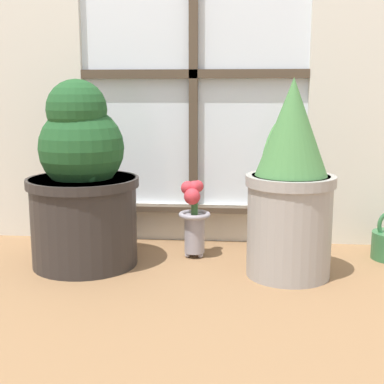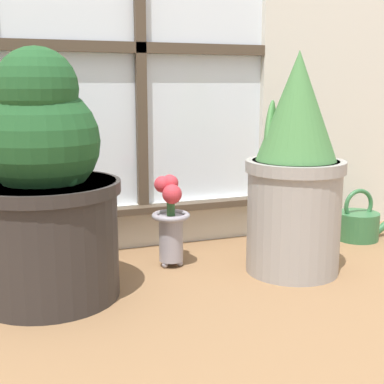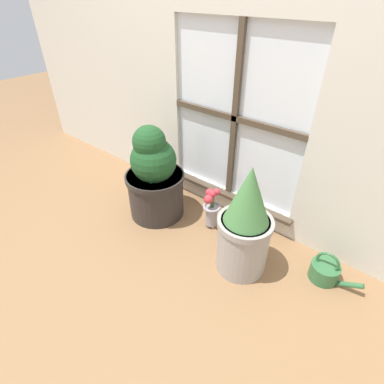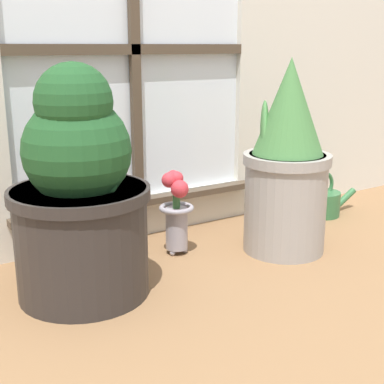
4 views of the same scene
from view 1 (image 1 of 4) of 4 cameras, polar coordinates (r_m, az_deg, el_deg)
ground_plane at (r=1.72m, az=-1.76°, el=-10.73°), size 10.00×10.00×0.00m
potted_plant_left at (r=1.96m, az=-11.61°, el=0.76°), size 0.40×0.40×0.67m
potted_plant_right at (r=1.83m, az=10.44°, el=0.61°), size 0.30×0.30×0.67m
flower_vase at (r=2.03m, az=0.21°, el=-2.63°), size 0.12×0.12×0.30m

